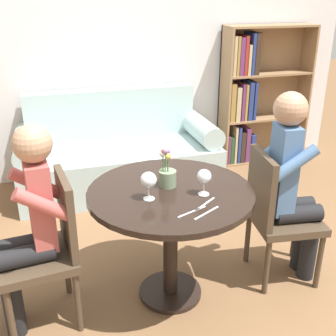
# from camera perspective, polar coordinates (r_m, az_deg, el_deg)

# --- Properties ---
(ground_plane) EXTENTS (16.00, 16.00, 0.00)m
(ground_plane) POSITION_cam_1_polar(r_m,az_deg,el_deg) (2.85, 0.31, -16.60)
(ground_plane) COLOR brown
(back_wall) EXTENTS (5.20, 0.05, 2.70)m
(back_wall) POSITION_cam_1_polar(r_m,az_deg,el_deg) (4.30, -8.54, 16.59)
(back_wall) COLOR silver
(back_wall) RESTS_ON ground_plane
(round_table) EXTENTS (0.97, 0.97, 0.75)m
(round_table) POSITION_cam_1_polar(r_m,az_deg,el_deg) (2.51, 0.34, -5.93)
(round_table) COLOR black
(round_table) RESTS_ON ground_plane
(couch) EXTENTS (1.89, 0.80, 0.92)m
(couch) POSITION_cam_1_polar(r_m,az_deg,el_deg) (4.14, -6.76, 1.54)
(couch) COLOR #A8C1C1
(couch) RESTS_ON ground_plane
(bookshelf_right) EXTENTS (0.99, 0.28, 1.48)m
(bookshelf_right) POSITION_cam_1_polar(r_m,az_deg,el_deg) (4.75, 11.30, 9.32)
(bookshelf_right) COLOR #93704C
(bookshelf_right) RESTS_ON ground_plane
(chair_left) EXTENTS (0.46, 0.46, 0.90)m
(chair_left) POSITION_cam_1_polar(r_m,az_deg,el_deg) (2.49, -15.89, -10.05)
(chair_left) COLOR #473828
(chair_left) RESTS_ON ground_plane
(chair_right) EXTENTS (0.47, 0.47, 0.90)m
(chair_right) POSITION_cam_1_polar(r_m,az_deg,el_deg) (2.82, 14.41, -5.72)
(chair_right) COLOR #473828
(chair_right) RESTS_ON ground_plane
(person_left) EXTENTS (0.44, 0.37, 1.21)m
(person_left) POSITION_cam_1_polar(r_m,az_deg,el_deg) (2.41, -18.40, -7.47)
(person_left) COLOR black
(person_left) RESTS_ON ground_plane
(person_right) EXTENTS (0.44, 0.37, 1.28)m
(person_right) POSITION_cam_1_polar(r_m,az_deg,el_deg) (2.77, 16.52, -2.24)
(person_right) COLOR black
(person_right) RESTS_ON ground_plane
(wine_glass_left) EXTENTS (0.09, 0.09, 0.16)m
(wine_glass_left) POSITION_cam_1_polar(r_m,az_deg,el_deg) (2.30, -2.65, -1.73)
(wine_glass_left) COLOR white
(wine_glass_left) RESTS_ON round_table
(wine_glass_right) EXTENTS (0.08, 0.08, 0.15)m
(wine_glass_right) POSITION_cam_1_polar(r_m,az_deg,el_deg) (2.36, 4.93, -1.24)
(wine_glass_right) COLOR white
(wine_glass_right) RESTS_ON round_table
(flower_vase) EXTENTS (0.10, 0.10, 0.25)m
(flower_vase) POSITION_cam_1_polar(r_m,az_deg,el_deg) (2.46, -0.16, -0.80)
(flower_vase) COLOR gray
(flower_vase) RESTS_ON round_table
(knife_left_setting) EXTENTS (0.17, 0.10, 0.00)m
(knife_left_setting) POSITION_cam_1_polar(r_m,az_deg,el_deg) (2.21, 5.25, -6.07)
(knife_left_setting) COLOR silver
(knife_left_setting) RESTS_ON round_table
(fork_left_setting) EXTENTS (0.16, 0.12, 0.00)m
(fork_left_setting) POSITION_cam_1_polar(r_m,az_deg,el_deg) (2.30, 5.02, -4.90)
(fork_left_setting) COLOR silver
(fork_left_setting) RESTS_ON round_table
(knife_right_setting) EXTENTS (0.18, 0.08, 0.00)m
(knife_right_setting) POSITION_cam_1_polar(r_m,az_deg,el_deg) (2.22, 3.26, -5.93)
(knife_right_setting) COLOR silver
(knife_right_setting) RESTS_ON round_table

